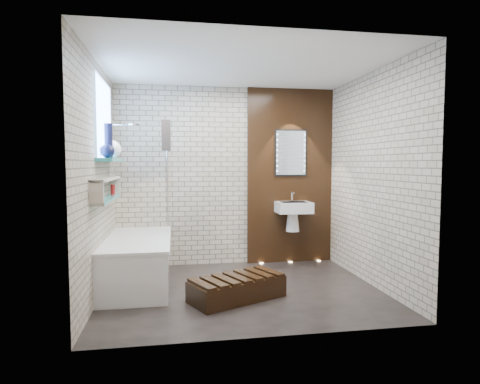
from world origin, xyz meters
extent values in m
plane|color=black|center=(0.00, 0.00, 0.00)|extent=(3.20, 3.20, 0.00)
cube|color=tan|center=(0.00, 1.30, 1.30)|extent=(3.20, 0.04, 2.60)
cube|color=tan|center=(0.00, -1.30, 1.30)|extent=(3.20, 0.04, 2.60)
cube|color=tan|center=(-1.60, 0.00, 1.30)|extent=(0.04, 2.60, 2.60)
cube|color=tan|center=(1.60, 0.00, 1.30)|extent=(0.04, 2.60, 2.60)
plane|color=white|center=(0.00, 0.00, 2.60)|extent=(3.20, 3.20, 0.00)
cube|color=black|center=(0.95, 1.27, 1.30)|extent=(1.30, 0.06, 2.60)
cube|color=#7FADE0|center=(-1.59, 0.35, 2.00)|extent=(0.03, 1.00, 0.90)
cube|color=teal|center=(-1.51, 0.35, 1.53)|extent=(0.18, 1.00, 0.04)
cube|color=teal|center=(-1.53, 0.15, 1.08)|extent=(0.14, 1.30, 0.03)
cube|color=#B2A899|center=(-1.53, 0.15, 1.32)|extent=(0.14, 1.30, 0.03)
cube|color=#B2A899|center=(-1.53, -0.48, 1.20)|extent=(0.14, 0.03, 0.26)
cube|color=#B2A899|center=(-1.53, 0.79, 1.20)|extent=(0.14, 0.03, 0.26)
cube|color=white|center=(-1.23, 0.45, 0.28)|extent=(0.75, 1.70, 0.55)
cube|color=white|center=(-1.23, 0.45, 0.57)|extent=(0.79, 1.74, 0.03)
cylinder|color=silver|center=(-1.08, 1.18, 0.64)|extent=(0.04, 0.04, 0.12)
cube|color=white|center=(-0.87, 0.89, 1.28)|extent=(0.01, 0.78, 1.40)
cube|color=#2A2421|center=(-0.87, 0.74, 1.85)|extent=(0.11, 0.29, 0.38)
cylinder|color=silver|center=(-1.30, 0.95, 2.00)|extent=(0.18, 0.18, 0.02)
cube|color=white|center=(0.95, 1.06, 0.85)|extent=(0.50, 0.36, 0.16)
cone|color=white|center=(0.95, 1.11, 0.63)|extent=(0.20, 0.20, 0.28)
cylinder|color=silver|center=(0.95, 1.16, 1.00)|extent=(0.03, 0.03, 0.14)
cube|color=black|center=(0.95, 1.24, 1.65)|extent=(0.50, 0.02, 0.70)
cube|color=silver|center=(0.95, 1.23, 1.65)|extent=(0.45, 0.01, 0.65)
cube|color=black|center=(-0.11, -0.30, 0.11)|extent=(1.13, 0.85, 0.23)
cylinder|color=maroon|center=(-1.53, 0.60, 1.17)|extent=(0.05, 0.05, 0.13)
cylinder|color=maroon|center=(-1.53, -0.37, 1.16)|extent=(0.05, 0.05, 0.11)
cylinder|color=#B05F1B|center=(-1.53, -0.20, 1.14)|extent=(0.04, 0.04, 0.09)
sphere|color=white|center=(-1.50, 0.40, 1.66)|extent=(0.22, 0.22, 0.22)
cylinder|color=#121533|center=(-1.50, 0.15, 1.74)|extent=(0.09, 0.09, 0.39)
sphere|color=#121533|center=(-1.50, 0.06, 1.63)|extent=(0.15, 0.15, 0.15)
cylinder|color=#FFD899|center=(0.50, 1.20, 0.01)|extent=(0.06, 0.06, 0.01)
cylinder|color=#FFD899|center=(0.95, 1.20, 0.01)|extent=(0.06, 0.06, 0.01)
cylinder|color=#FFD899|center=(1.40, 1.20, 0.01)|extent=(0.06, 0.06, 0.01)
camera|label=1|loc=(-0.79, -4.56, 1.48)|focal=30.01mm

